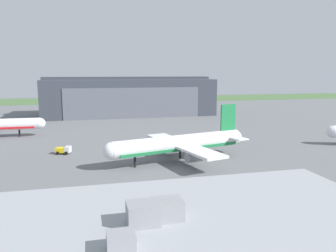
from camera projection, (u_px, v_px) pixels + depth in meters
ground_plane at (182, 158)px, 80.48m from camera, size 440.00×440.00×0.00m
grass_field_strip at (116, 100)px, 251.42m from camera, size 440.00×56.00×0.08m
maintenance_hangar at (129, 97)px, 162.89m from camera, size 79.87×30.19×18.42m
airliner_near_left at (179, 144)px, 77.54m from camera, size 35.47×28.89×12.72m
baggage_tug at (64, 150)px, 84.78m from camera, size 4.08×3.28×1.97m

